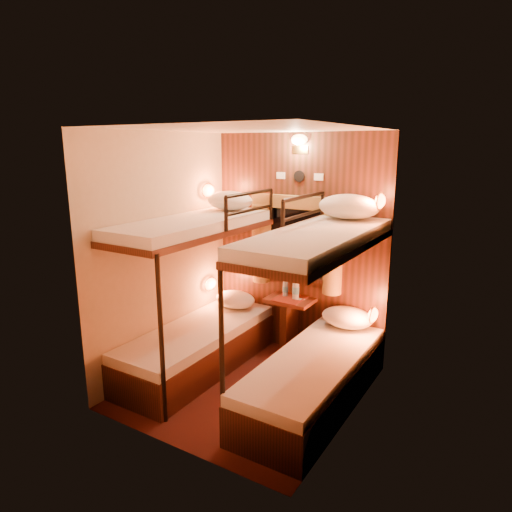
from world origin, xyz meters
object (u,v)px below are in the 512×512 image
Objects in this scene: bunk_right at (315,346)px; table at (289,319)px; bottle_right at (296,289)px; bottle_left at (285,288)px; bunk_left at (198,318)px.

bunk_right is 1.02m from table.
bottle_right reaches higher than table.
bottle_right reaches higher than bottle_left.
bunk_left is 1.02m from bottle_left.
table is 3.14× the size of bottle_left.
bunk_left is at bearing -131.40° from bottle_right.
bunk_right is 1.01m from bottle_right.
table is at bearing 50.33° from bunk_left.
bottle_right is at bearing 48.60° from bunk_left.
bottle_right is (0.06, 0.02, 0.35)m from table.
bunk_left and bunk_right have the same top height.
bottle_left reaches higher than table.
table is at bearing 129.67° from bunk_right.
bunk_right reaches higher than bottle_right.
bunk_left is 1.02m from table.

